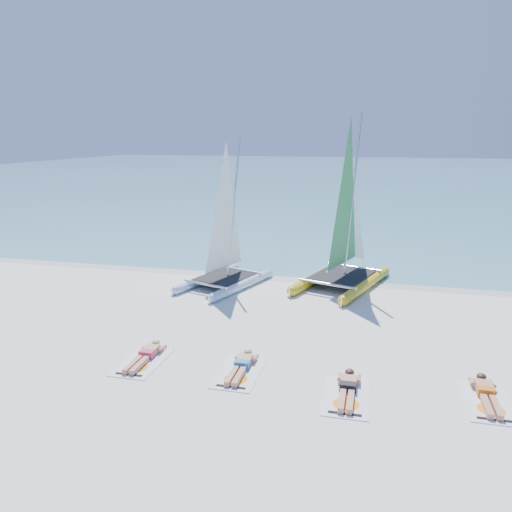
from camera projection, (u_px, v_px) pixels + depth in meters
The scene contains 13 objects.
ground at pixel (274, 327), 15.12m from camera, with size 140.00×140.00×0.00m, color silver.
sea at pixel (359, 174), 74.59m from camera, with size 140.00×115.00×0.01m, color #7AC5CC.
wet_sand_strip at pixel (301, 278), 20.31m from camera, with size 140.00×1.40×0.01m, color silver.
catamaran_blue at pixel (225, 242), 18.93m from camera, with size 3.25×4.63×5.75m.
catamaran_yellow at pixel (348, 229), 19.19m from camera, with size 3.78×5.42×6.73m.
towel_a at pixel (143, 362), 12.77m from camera, with size 1.00×1.85×0.02m, color white.
sunbather_a at pixel (146, 355), 12.93m from camera, with size 0.37×1.73×0.26m.
towel_b at pixel (239, 373), 12.18m from camera, with size 1.00×1.85×0.02m, color white.
sunbather_b at pixel (242, 365), 12.34m from camera, with size 0.37×1.73×0.26m.
towel_c at pixel (347, 396), 11.08m from camera, with size 1.00×1.85×0.02m, color white.
sunbather_c at pixel (348, 388), 11.23m from camera, with size 0.37×1.73×0.26m.
towel_d at pixel (488, 402), 10.86m from camera, with size 1.00×1.85×0.02m, color white.
sunbather_d at pixel (486, 393), 11.02m from camera, with size 0.37×1.73×0.26m.
Camera 1 is at (2.82, -13.91, 5.67)m, focal length 35.00 mm.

